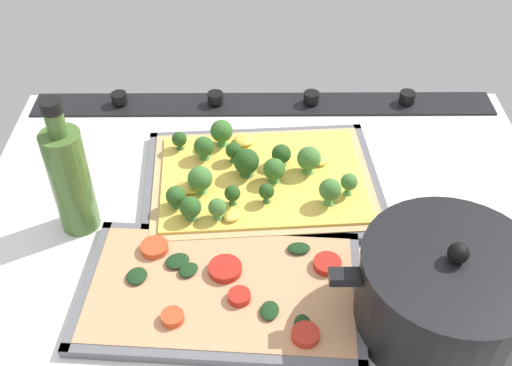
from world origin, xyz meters
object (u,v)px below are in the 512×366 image
broccoli_pizza (256,176)px  oil_bottle (70,178)px  veggie_pizza_back (223,288)px  baking_tray_back (222,292)px  baking_tray_front (262,184)px  cooking_pot (446,293)px

broccoli_pizza → oil_bottle: bearing=17.2°
broccoli_pizza → veggie_pizza_back: size_ratio=1.00×
baking_tray_back → baking_tray_front: bearing=-104.7°
veggie_pizza_back → oil_bottle: (20.76, -12.73, 7.55)cm
broccoli_pizza → baking_tray_back: bearing=77.5°
veggie_pizza_back → oil_bottle: 25.50cm
baking_tray_back → oil_bottle: (20.54, -12.83, 8.26)cm
baking_tray_front → cooking_pot: size_ratio=1.33×
broccoli_pizza → cooking_pot: (-21.89, 25.17, 3.59)cm
broccoli_pizza → baking_tray_front: bearing=-168.6°
baking_tray_back → broccoli_pizza: bearing=-102.5°
baking_tray_back → veggie_pizza_back: (-0.22, -0.10, 0.71)cm
cooking_pot → oil_bottle: bearing=-20.3°
broccoli_pizza → cooking_pot: bearing=131.0°
broccoli_pizza → veggie_pizza_back: bearing=78.0°
baking_tray_back → oil_bottle: bearing=-32.0°
baking_tray_back → veggie_pizza_back: bearing=-155.5°
broccoli_pizza → veggie_pizza_back: broccoli_pizza is taller
oil_bottle → baking_tray_back: bearing=148.0°
baking_tray_back → cooking_pot: bearing=170.2°
veggie_pizza_back → broccoli_pizza: bearing=-102.0°
baking_tray_front → cooking_pot: 33.35cm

